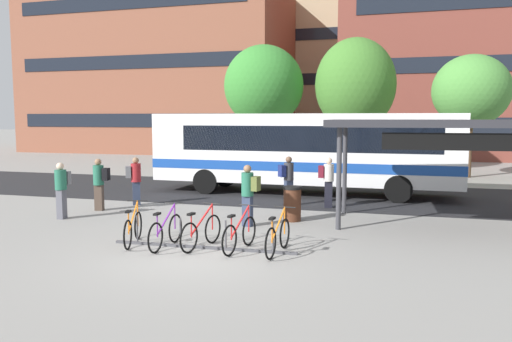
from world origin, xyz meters
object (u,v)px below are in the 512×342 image
parked_bicycle_orange_0 (133,229)px  parked_bicycle_red_3 (240,234)px  transit_shelter (455,126)px  commuter_maroon_pack_4 (328,179)px  parked_bicycle_purple_1 (166,232)px  parked_bicycle_red_2 (201,232)px  parked_bicycle_orange_4 (278,237)px  street_tree_2 (264,86)px  commuter_black_pack_2 (100,181)px  commuter_olive_pack_5 (249,191)px  city_bus (301,150)px  commuter_grey_pack_0 (135,178)px  commuter_navy_pack_1 (288,177)px  commuter_grey_pack_3 (62,186)px  street_tree_1 (355,85)px  trash_bin (292,203)px  street_tree_0 (471,91)px

parked_bicycle_orange_0 → parked_bicycle_red_3: size_ratio=0.97×
transit_shelter → commuter_maroon_pack_4: 4.63m
parked_bicycle_purple_1 → parked_bicycle_red_2: 0.84m
parked_bicycle_orange_4 → commuter_maroon_pack_4: (0.25, 6.11, 0.61)m
parked_bicycle_purple_1 → street_tree_2: size_ratio=0.24×
commuter_black_pack_2 → commuter_maroon_pack_4: commuter_black_pack_2 is taller
parked_bicycle_orange_4 → commuter_black_pack_2: commuter_black_pack_2 is taller
commuter_olive_pack_5 → transit_shelter: bearing=-154.9°
parked_bicycle_orange_4 → parked_bicycle_red_3: bearing=94.0°
city_bus → parked_bicycle_red_2: bearing=86.6°
commuter_olive_pack_5 → parked_bicycle_red_2: bearing=90.9°
commuter_grey_pack_0 → commuter_navy_pack_1: size_ratio=0.98×
parked_bicycle_purple_1 → parked_bicycle_red_3: bearing=-82.3°
parked_bicycle_red_3 → parked_bicycle_orange_4: 0.91m
parked_bicycle_orange_0 → commuter_olive_pack_5: bearing=-53.6°
street_tree_2 → commuter_olive_pack_5: bearing=-76.3°
commuter_grey_pack_3 → street_tree_1: size_ratio=0.23×
commuter_maroon_pack_4 → trash_bin: size_ratio=1.66×
street_tree_0 → street_tree_1: 5.98m
commuter_olive_pack_5 → street_tree_2: street_tree_2 is taller
commuter_navy_pack_1 → commuter_olive_pack_5: bearing=-136.8°
transit_shelter → commuter_maroon_pack_4: bearing=149.9°
commuter_black_pack_2 → commuter_maroon_pack_4: bearing=-169.4°
parked_bicycle_red_2 → commuter_olive_pack_5: commuter_olive_pack_5 is taller
commuter_maroon_pack_4 → commuter_black_pack_2: bearing=-166.4°
parked_bicycle_red_2 → commuter_olive_pack_5: (0.37, 2.58, 0.62)m
parked_bicycle_orange_4 → commuter_olive_pack_5: 3.01m
parked_bicycle_red_2 → commuter_black_pack_2: (-5.04, 3.56, 0.60)m
parked_bicycle_orange_0 → commuter_navy_pack_1: (2.42, 6.25, 0.61)m
parked_bicycle_orange_0 → trash_bin: trash_bin is taller
commuter_olive_pack_5 → trash_bin: 1.56m
parked_bicycle_red_3 → commuter_navy_pack_1: size_ratio=1.00×
parked_bicycle_orange_0 → commuter_maroon_pack_4: 7.34m
commuter_grey_pack_3 → parked_bicycle_red_3: bearing=67.6°
transit_shelter → trash_bin: transit_shelter is taller
street_tree_1 → parked_bicycle_red_2: bearing=-96.1°
parked_bicycle_orange_0 → commuter_maroon_pack_4: (3.80, 6.25, 0.61)m
parked_bicycle_orange_0 → street_tree_1: size_ratio=0.22×
commuter_olive_pack_5 → street_tree_0: street_tree_0 is taller
parked_bicycle_orange_0 → parked_bicycle_orange_4: bearing=-103.6°
transit_shelter → commuter_grey_pack_0: transit_shelter is taller
transit_shelter → parked_bicycle_red_3: bearing=-142.4°
transit_shelter → commuter_navy_pack_1: bearing=156.6°
city_bus → parked_bicycle_orange_4: (1.22, -9.01, -1.39)m
transit_shelter → parked_bicycle_red_2: bearing=-147.0°
city_bus → parked_bicycle_purple_1: 9.44m
commuter_olive_pack_5 → parked_bicycle_purple_1: bearing=75.9°
city_bus → commuter_olive_pack_5: bearing=88.3°
commuter_olive_pack_5 → trash_bin: (1.02, 1.08, -0.48)m
commuter_olive_pack_5 → commuter_black_pack_2: bearing=-1.1°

